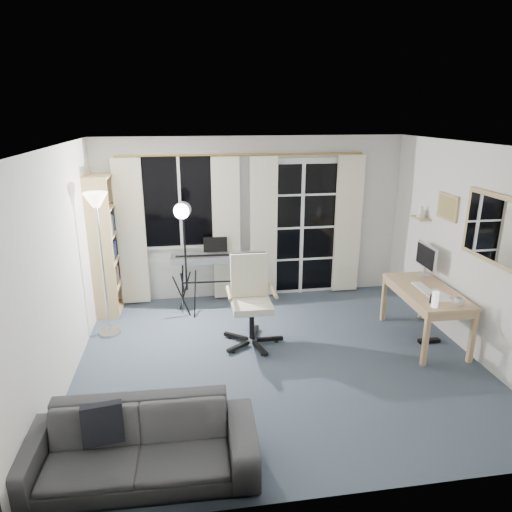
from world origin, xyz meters
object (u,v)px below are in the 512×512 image
Objects in this scene: studio_light at (183,224)px; monitor at (426,257)px; sofa at (136,435)px; keyboard_piano at (216,259)px; mug at (459,301)px; desk at (427,296)px; bookshelf at (104,247)px; torchiere_lamp at (98,222)px; office_chair at (250,292)px.

monitor is (3.09, -0.69, -0.39)m from studio_light.
keyboard_piano is at bearing 77.18° from sofa.
mug is 0.06× the size of sofa.
keyboard_piano is at bearing 150.18° from desk.
bookshelf is at bearing 178.95° from keyboard_piano.
bookshelf is 1.53× the size of desk.
studio_light is at bearing 21.18° from torchiere_lamp.
mug is at bearing -17.16° from studio_light.
studio_light is (-0.44, -0.36, 0.61)m from keyboard_piano.
keyboard_piano is 0.70× the size of sofa.
monitor is at bearing 84.18° from mug.
studio_light is 1.31m from office_chair.
mug is (2.56, -2.00, 0.02)m from keyboard_piano.
studio_light is at bearing -21.85° from bookshelf.
bookshelf is 1.01m from torchiere_lamp.
studio_light is at bearing 151.24° from mug.
bookshelf is at bearing 152.84° from mug.
office_chair is 0.59× the size of sofa.
keyboard_piano is (1.55, -0.10, -0.22)m from bookshelf.
torchiere_lamp is 4.06m from desk.
office_chair is 2.34m from monitor.
office_chair is at bearing -13.59° from torchiere_lamp.
monitor is at bearing 67.98° from desk.
desk is (3.89, -0.76, -0.88)m from torchiere_lamp.
keyboard_piano is at bearing 141.95° from mug.
mug is at bearing -17.49° from torchiere_lamp.
keyboard_piano reaches higher than desk.
sofa is (-0.84, -3.25, -0.34)m from keyboard_piano.
office_chair is 2.15m from desk.
studio_light reaches higher than mug.
sofa is at bearing -86.42° from studio_light.
mug is (2.22, -0.83, 0.09)m from office_chair.
studio_light reaches higher than keyboard_piano.
torchiere_lamp is 2.00m from office_chair.
office_chair is at bearing -34.90° from studio_light.
office_chair reaches higher than desk.
mug reaches higher than sofa.
desk is 3.74m from sofa.
keyboard_piano is 0.83m from studio_light.
torchiere_lamp is at bearing 177.30° from monitor.
studio_light reaches higher than monitor.
office_chair is 9.90× the size of mug.
sofa is (0.59, -2.50, -1.11)m from torchiere_lamp.
office_chair is at bearing -33.38° from bookshelf.
monitor is at bearing -1.04° from studio_light.
mug is (-0.10, -0.95, -0.20)m from monitor.
bookshelf is at bearing 169.00° from studio_light.
studio_light is 3.40× the size of monitor.
monitor is at bearing 3.43° from office_chair.
torchiere_lamp reaches higher than keyboard_piano.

